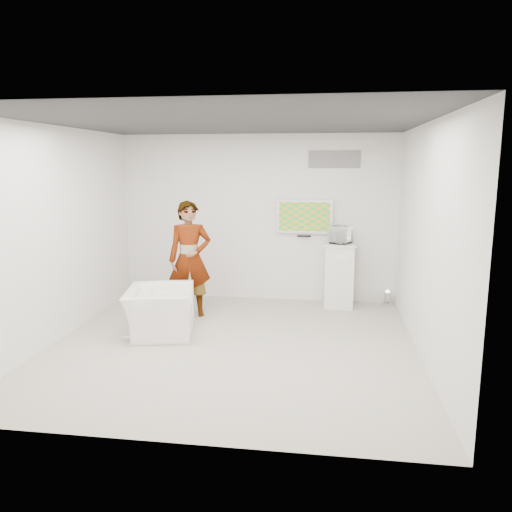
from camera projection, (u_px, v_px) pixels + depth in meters
The scene contains 10 objects.
room at pixel (232, 238), 6.64m from camera, with size 5.01×5.01×3.00m.
tv at pixel (304, 216), 8.90m from camera, with size 1.00×0.08×0.60m, color silver.
logo_decal at pixel (334, 159), 8.68m from camera, with size 0.90×0.02×0.30m, color slate.
person at pixel (190, 259), 8.12m from camera, with size 0.69×0.45×1.89m, color silver.
armchair at pixel (160, 311), 7.30m from camera, with size 1.06×0.93×0.69m, color silver.
pedestal at pixel (340, 275), 8.71m from camera, with size 0.54×0.54×1.12m, color silver.
floor_uplight at pixel (387, 298), 8.85m from camera, with size 0.17×0.17×0.26m, color silver.
vitrine at pixel (341, 235), 8.58m from camera, with size 0.30×0.30×0.30m, color silver.
console at pixel (341, 238), 8.59m from camera, with size 0.05×0.15×0.21m, color silver.
wii_remote at pixel (204, 212), 8.16m from camera, with size 0.03×0.13×0.03m, color silver.
Camera 1 is at (1.25, -6.46, 2.48)m, focal length 35.00 mm.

